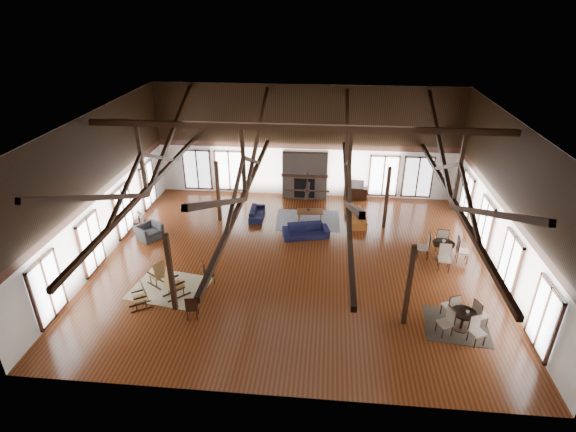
# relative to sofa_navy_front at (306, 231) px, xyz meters

# --- Properties ---
(floor) EXTENTS (16.00, 16.00, 0.00)m
(floor) POSITION_rel_sofa_navy_front_xyz_m (-0.33, -2.19, -0.31)
(floor) COLOR brown
(floor) RESTS_ON ground
(ceiling) EXTENTS (16.00, 14.00, 0.02)m
(ceiling) POSITION_rel_sofa_navy_front_xyz_m (-0.33, -2.19, 5.69)
(ceiling) COLOR black
(ceiling) RESTS_ON wall_back
(wall_back) EXTENTS (16.00, 0.02, 6.00)m
(wall_back) POSITION_rel_sofa_navy_front_xyz_m (-0.33, 4.81, 2.69)
(wall_back) COLOR white
(wall_back) RESTS_ON floor
(wall_front) EXTENTS (16.00, 0.02, 6.00)m
(wall_front) POSITION_rel_sofa_navy_front_xyz_m (-0.33, -9.19, 2.69)
(wall_front) COLOR white
(wall_front) RESTS_ON floor
(wall_left) EXTENTS (0.02, 14.00, 6.00)m
(wall_left) POSITION_rel_sofa_navy_front_xyz_m (-8.33, -2.19, 2.69)
(wall_left) COLOR white
(wall_left) RESTS_ON floor
(wall_right) EXTENTS (0.02, 14.00, 6.00)m
(wall_right) POSITION_rel_sofa_navy_front_xyz_m (7.67, -2.19, 2.69)
(wall_right) COLOR white
(wall_right) RESTS_ON floor
(roof_truss) EXTENTS (15.60, 14.07, 3.14)m
(roof_truss) POSITION_rel_sofa_navy_front_xyz_m (-0.33, -2.19, 3.72)
(roof_truss) COLOR black
(roof_truss) RESTS_ON wall_back
(post_grid) EXTENTS (8.16, 7.16, 3.05)m
(post_grid) POSITION_rel_sofa_navy_front_xyz_m (-0.33, -2.19, 1.22)
(post_grid) COLOR black
(post_grid) RESTS_ON floor
(fireplace) EXTENTS (2.50, 0.69, 2.60)m
(fireplace) POSITION_rel_sofa_navy_front_xyz_m (-0.33, 4.48, 0.98)
(fireplace) COLOR #756359
(fireplace) RESTS_ON floor
(ceiling_fan) EXTENTS (1.60, 1.60, 0.75)m
(ceiling_fan) POSITION_rel_sofa_navy_front_xyz_m (0.17, -3.19, 3.43)
(ceiling_fan) COLOR black
(ceiling_fan) RESTS_ON roof_truss
(sofa_navy_front) EXTENTS (2.23, 1.29, 0.61)m
(sofa_navy_front) POSITION_rel_sofa_navy_front_xyz_m (0.00, 0.00, 0.00)
(sofa_navy_front) COLOR #131436
(sofa_navy_front) RESTS_ON floor
(sofa_navy_left) EXTENTS (1.69, 0.70, 0.49)m
(sofa_navy_left) POSITION_rel_sofa_navy_front_xyz_m (-2.55, 1.77, -0.06)
(sofa_navy_left) COLOR black
(sofa_navy_left) RESTS_ON floor
(sofa_orange) EXTENTS (2.05, 1.05, 0.57)m
(sofa_orange) POSITION_rel_sofa_navy_front_xyz_m (2.33, 1.71, -0.02)
(sofa_orange) COLOR brown
(sofa_orange) RESTS_ON floor
(coffee_table) EXTENTS (1.32, 0.74, 0.49)m
(coffee_table) POSITION_rel_sofa_navy_front_xyz_m (0.10, 1.73, 0.12)
(coffee_table) COLOR brown
(coffee_table) RESTS_ON floor
(vase) EXTENTS (0.21, 0.21, 0.17)m
(vase) POSITION_rel_sofa_navy_front_xyz_m (0.02, 1.74, 0.27)
(vase) COLOR #B2B2B2
(vase) RESTS_ON coffee_table
(armchair) EXTENTS (1.34, 1.38, 0.68)m
(armchair) POSITION_rel_sofa_navy_front_xyz_m (-7.12, -0.82, 0.03)
(armchair) COLOR #2D2D30
(armchair) RESTS_ON floor
(side_table_lamp) EXTENTS (0.46, 0.46, 1.16)m
(side_table_lamp) POSITION_rel_sofa_navy_front_xyz_m (-7.76, -0.26, 0.13)
(side_table_lamp) COLOR black
(side_table_lamp) RESTS_ON floor
(rocking_chair_a) EXTENTS (0.92, 0.80, 1.05)m
(rocking_chair_a) POSITION_rel_sofa_navy_front_xyz_m (-5.39, -4.34, 0.19)
(rocking_chair_a) COLOR olive
(rocking_chair_a) RESTS_ON floor
(rocking_chair_b) EXTENTS (0.98, 0.98, 1.17)m
(rocking_chair_b) POSITION_rel_sofa_navy_front_xyz_m (-4.62, -4.99, 0.25)
(rocking_chair_b) COLOR olive
(rocking_chair_b) RESTS_ON floor
(rocking_chair_c) EXTENTS (0.87, 0.76, 1.00)m
(rocking_chair_c) POSITION_rel_sofa_navy_front_xyz_m (-5.52, -5.65, 0.16)
(rocking_chair_c) COLOR olive
(rocking_chair_c) RESTS_ON floor
(side_chair_a) EXTENTS (0.54, 0.54, 0.96)m
(side_chair_a) POSITION_rel_sofa_navy_front_xyz_m (-3.61, -4.04, 0.25)
(side_chair_a) COLOR black
(side_chair_a) RESTS_ON floor
(side_chair_b) EXTENTS (0.44, 0.44, 0.93)m
(side_chair_b) POSITION_rel_sofa_navy_front_xyz_m (-3.55, -6.17, 0.23)
(side_chair_b) COLOR black
(side_chair_b) RESTS_ON floor
(cafe_table_near) EXTENTS (1.88, 1.88, 0.98)m
(cafe_table_near) POSITION_rel_sofa_navy_front_xyz_m (5.55, -5.84, 0.18)
(cafe_table_near) COLOR black
(cafe_table_near) RESTS_ON floor
(cafe_table_far) EXTENTS (2.13, 2.13, 1.10)m
(cafe_table_far) POSITION_rel_sofa_navy_front_xyz_m (5.82, -1.41, 0.24)
(cafe_table_far) COLOR black
(cafe_table_far) RESTS_ON floor
(cup_near) EXTENTS (0.15, 0.15, 0.09)m
(cup_near) POSITION_rel_sofa_navy_front_xyz_m (5.64, -5.87, 0.44)
(cup_near) COLOR #B2B2B2
(cup_near) RESTS_ON cafe_table_near
(cup_far) EXTENTS (0.15, 0.15, 0.10)m
(cup_far) POSITION_rel_sofa_navy_front_xyz_m (5.82, -1.34, 0.54)
(cup_far) COLOR #B2B2B2
(cup_far) RESTS_ON cafe_table_far
(tv_console) EXTENTS (1.23, 0.46, 0.61)m
(tv_console) POSITION_rel_sofa_navy_front_xyz_m (2.42, 4.56, 0.00)
(tv_console) COLOR black
(tv_console) RESTS_ON floor
(television) EXTENTS (0.88, 0.18, 0.50)m
(television) POSITION_rel_sofa_navy_front_xyz_m (2.43, 4.56, 0.56)
(television) COLOR #B2B2B2
(television) RESTS_ON tv_console
(rug_tan) EXTENTS (3.09, 2.61, 0.01)m
(rug_tan) POSITION_rel_sofa_navy_front_xyz_m (-4.95, -4.49, -0.30)
(rug_tan) COLOR tan
(rug_tan) RESTS_ON floor
(rug_navy) EXTENTS (3.18, 2.44, 0.01)m
(rug_navy) POSITION_rel_sofa_navy_front_xyz_m (0.01, 1.67, -0.30)
(rug_navy) COLOR #192448
(rug_navy) RESTS_ON floor
(rug_dark) EXTENTS (2.28, 2.11, 0.01)m
(rug_dark) POSITION_rel_sofa_navy_front_xyz_m (5.45, -5.69, -0.30)
(rug_dark) COLOR black
(rug_dark) RESTS_ON floor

